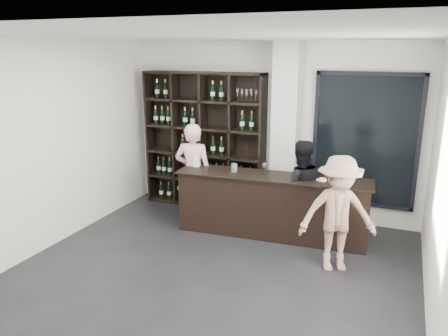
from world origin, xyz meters
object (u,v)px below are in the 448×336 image
at_px(wine_shelf, 204,141).
at_px(tasting_counter, 271,206).
at_px(taster_black, 300,190).
at_px(taster_pink, 193,173).
at_px(customer, 338,214).

distance_m(wine_shelf, tasting_counter, 1.85).
height_order(wine_shelf, taster_black, wine_shelf).
bearing_deg(taster_black, tasting_counter, -8.42).
bearing_deg(wine_shelf, taster_pink, -79.09).
bearing_deg(customer, taster_pink, 140.07).
relative_size(wine_shelf, taster_pink, 1.46).
xyz_separation_m(wine_shelf, customer, (2.57, -1.52, -0.44)).
relative_size(taster_pink, taster_black, 1.09).
xyz_separation_m(taster_pink, customer, (2.44, -0.80, -0.06)).
relative_size(taster_pink, customer, 1.08).
bearing_deg(tasting_counter, customer, -37.14).
xyz_separation_m(wine_shelf, taster_pink, (0.14, -0.72, -0.38)).
relative_size(wine_shelf, tasting_counter, 0.83).
distance_m(wine_shelf, taster_pink, 0.82).
height_order(taster_pink, customer, taster_pink).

